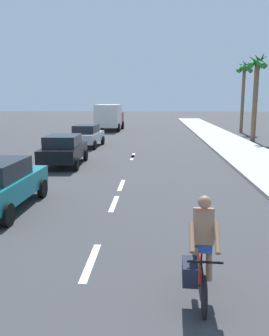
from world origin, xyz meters
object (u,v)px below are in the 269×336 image
cyclist (200,254)px  delivery_truck (109,117)px  parked_car_silver (87,135)px  parked_car_black (64,149)px  palm_tree_distant (244,75)px  palm_tree_far (257,76)px

cyclist → delivery_truck: (-5.77, 33.06, 0.67)m
cyclist → parked_car_silver: 20.26m
parked_car_black → palm_tree_distant: palm_tree_distant is taller
parked_car_black → parked_car_silver: (-0.18, 7.22, -0.00)m
parked_car_silver → palm_tree_distant: bearing=43.9°
parked_car_black → palm_tree_distant: 23.73m
delivery_truck → palm_tree_distant: size_ratio=0.86×
parked_car_silver → parked_car_black: bearing=-85.3°
palm_tree_distant → parked_car_silver: bearing=-139.4°
palm_tree_distant → cyclist: bearing=-104.4°
delivery_truck → parked_car_silver: bearing=-88.5°
cyclist → delivery_truck: bearing=-77.0°
parked_car_black → palm_tree_far: palm_tree_far is taller
parked_car_silver → palm_tree_far: (12.75, 3.93, 4.32)m
parked_car_silver → delivery_truck: size_ratio=0.66×
palm_tree_distant → parked_car_black: bearing=-125.4°
parked_car_silver → delivery_truck: bearing=93.7°
delivery_truck → palm_tree_far: 16.50m
palm_tree_far → palm_tree_distant: palm_tree_distant is taller
parked_car_black → delivery_truck: size_ratio=0.69×
parked_car_black → parked_car_silver: 7.22m
cyclist → palm_tree_far: bearing=-103.8°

